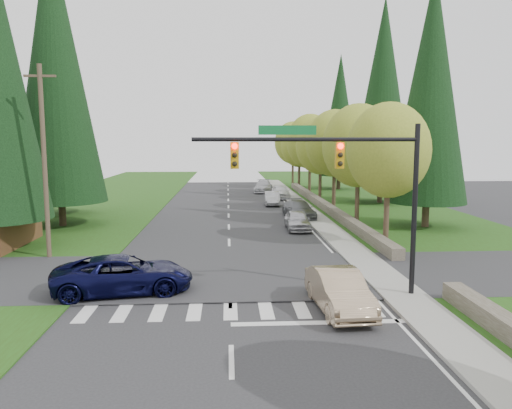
{
  "coord_description": "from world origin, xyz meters",
  "views": [
    {
      "loc": [
        -0.08,
        -14.35,
        6.15
      ],
      "look_at": [
        1.43,
        11.76,
        2.8
      ],
      "focal_mm": 35.0,
      "sensor_mm": 36.0,
      "label": 1
    }
  ],
  "objects": [
    {
      "name": "decid_tree_5",
      "position": [
        9.1,
        49.0,
        5.53
      ],
      "size": [
        4.8,
        4.8,
        8.3
      ],
      "color": "#38281C",
      "rests_on": "ground"
    },
    {
      "name": "conifer_w_e",
      "position": [
        -14.0,
        28.0,
        10.29
      ],
      "size": [
        5.78,
        5.78,
        18.8
      ],
      "color": "#38281C",
      "rests_on": "ground"
    },
    {
      "name": "parked_car_d",
      "position": [
        5.6,
        38.38,
        0.72
      ],
      "size": [
        1.77,
        4.27,
        1.45
      ],
      "primitive_type": "imported",
      "rotation": [
        0.0,
        0.0,
        0.01
      ],
      "color": "white",
      "rests_on": "ground"
    },
    {
      "name": "decid_tree_1",
      "position": [
        9.3,
        21.0,
        5.8
      ],
      "size": [
        5.2,
        5.2,
        8.8
      ],
      "color": "#38281C",
      "rests_on": "ground"
    },
    {
      "name": "sidewalk_east",
      "position": [
        6.9,
        22.0,
        0.07
      ],
      "size": [
        1.8,
        80.0,
        0.13
      ],
      "primitive_type": "cube",
      "color": "gray",
      "rests_on": "ground"
    },
    {
      "name": "conifer_e_b",
      "position": [
        15.0,
        34.0,
        10.79
      ],
      "size": [
        6.12,
        6.12,
        19.8
      ],
      "color": "#38281C",
      "rests_on": "ground"
    },
    {
      "name": "decid_tree_4",
      "position": [
        9.3,
        42.0,
        6.06
      ],
      "size": [
        5.4,
        5.4,
        9.18
      ],
      "color": "#38281C",
      "rests_on": "ground"
    },
    {
      "name": "decid_tree_3",
      "position": [
        9.2,
        35.0,
        5.66
      ],
      "size": [
        5.0,
        5.0,
        8.55
      ],
      "color": "#38281C",
      "rests_on": "ground"
    },
    {
      "name": "cross_street",
      "position": [
        0.0,
        8.0,
        0.0
      ],
      "size": [
        120.0,
        8.0,
        0.1
      ],
      "primitive_type": "cube",
      "color": "#28282B",
      "rests_on": "ground"
    },
    {
      "name": "sedan_champagne",
      "position": [
        3.94,
        3.0,
        0.74
      ],
      "size": [
        1.88,
        4.6,
        1.48
      ],
      "primitive_type": "imported",
      "rotation": [
        0.0,
        0.0,
        0.07
      ],
      "color": "tan",
      "rests_on": "ground"
    },
    {
      "name": "conifer_w_c",
      "position": [
        -12.0,
        22.0,
        11.29
      ],
      "size": [
        6.46,
        6.46,
        20.8
      ],
      "color": "#38281C",
      "rests_on": "ground"
    },
    {
      "name": "parked_car_e",
      "position": [
        4.2,
        45.1,
        0.72
      ],
      "size": [
        2.66,
        5.17,
        1.43
      ],
      "primitive_type": "imported",
      "rotation": [
        0.0,
        0.0,
        -0.14
      ],
      "color": "#B5B6BB",
      "rests_on": "ground"
    },
    {
      "name": "decid_tree_2",
      "position": [
        9.1,
        28.0,
        5.93
      ],
      "size": [
        5.0,
        5.0,
        8.82
      ],
      "color": "#38281C",
      "rests_on": "ground"
    },
    {
      "name": "parked_car_a",
      "position": [
        4.76,
        19.56,
        0.67
      ],
      "size": [
        1.61,
        3.95,
        1.34
      ],
      "primitive_type": "imported",
      "rotation": [
        0.0,
        0.0,
        -0.01
      ],
      "color": "#B9B9BE",
      "rests_on": "ground"
    },
    {
      "name": "conifer_e_a",
      "position": [
        14.0,
        20.0,
        9.79
      ],
      "size": [
        5.44,
        5.44,
        17.8
      ],
      "color": "#38281C",
      "rests_on": "ground"
    },
    {
      "name": "parked_car_b",
      "position": [
        5.6,
        24.7,
        0.7
      ],
      "size": [
        2.46,
        5.01,
        1.4
      ],
      "primitive_type": "imported",
      "rotation": [
        0.0,
        0.0,
        0.11
      ],
      "color": "slate",
      "rests_on": "ground"
    },
    {
      "name": "traffic_signal",
      "position": [
        4.37,
        4.5,
        4.98
      ],
      "size": [
        8.7,
        0.37,
        6.8
      ],
      "color": "black",
      "rests_on": "ground"
    },
    {
      "name": "conifer_e_c",
      "position": [
        14.0,
        48.0,
        9.29
      ],
      "size": [
        5.1,
        5.1,
        16.8
      ],
      "color": "#38281C",
      "rests_on": "ground"
    },
    {
      "name": "suv_navy",
      "position": [
        -4.31,
        5.59,
        0.77
      ],
      "size": [
        5.91,
        3.48,
        1.54
      ],
      "primitive_type": "imported",
      "rotation": [
        0.0,
        0.0,
        1.75
      ],
      "color": "black",
      "rests_on": "ground"
    },
    {
      "name": "decid_tree_0",
      "position": [
        9.2,
        14.0,
        5.6
      ],
      "size": [
        4.8,
        4.8,
        8.37
      ],
      "color": "#38281C",
      "rests_on": "ground"
    },
    {
      "name": "curb_east",
      "position": [
        6.05,
        22.0,
        0.07
      ],
      "size": [
        0.2,
        80.0,
        0.13
      ],
      "primitive_type": "cube",
      "color": "gray",
      "rests_on": "ground"
    },
    {
      "name": "parked_car_c",
      "position": [
        4.2,
        33.11,
        0.64
      ],
      "size": [
        1.5,
        3.95,
        1.29
      ],
      "primitive_type": "imported",
      "rotation": [
        0.0,
        0.0,
        -0.04
      ],
      "color": "#B9B9BE",
      "rests_on": "ground"
    },
    {
      "name": "utility_pole",
      "position": [
        -9.5,
        12.0,
        5.14
      ],
      "size": [
        1.6,
        0.24,
        10.0
      ],
      "color": "#473828",
      "rests_on": "ground"
    },
    {
      "name": "grass_west",
      "position": [
        -13.0,
        20.0,
        0.03
      ],
      "size": [
        14.0,
        110.0,
        0.06
      ],
      "primitive_type": "cube",
      "color": "#254311",
      "rests_on": "ground"
    },
    {
      "name": "stone_wall_north",
      "position": [
        8.6,
        30.0,
        0.35
      ],
      "size": [
        0.7,
        40.0,
        0.7
      ],
      "primitive_type": "cube",
      "color": "#4C4438",
      "rests_on": "ground"
    },
    {
      "name": "decid_tree_6",
      "position": [
        9.2,
        56.0,
        5.86
      ],
      "size": [
        5.2,
        5.2,
        8.86
      ],
      "color": "#38281C",
      "rests_on": "ground"
    },
    {
      "name": "ground",
      "position": [
        0.0,
        0.0,
        0.0
      ],
      "size": [
        120.0,
        120.0,
        0.0
      ],
      "primitive_type": "plane",
      "color": "#28282B",
      "rests_on": "ground"
    },
    {
      "name": "grass_east",
      "position": [
        13.0,
        20.0,
        0.03
      ],
      "size": [
        14.0,
        110.0,
        0.06
      ],
      "primitive_type": "cube",
      "color": "#254311",
      "rests_on": "ground"
    }
  ]
}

